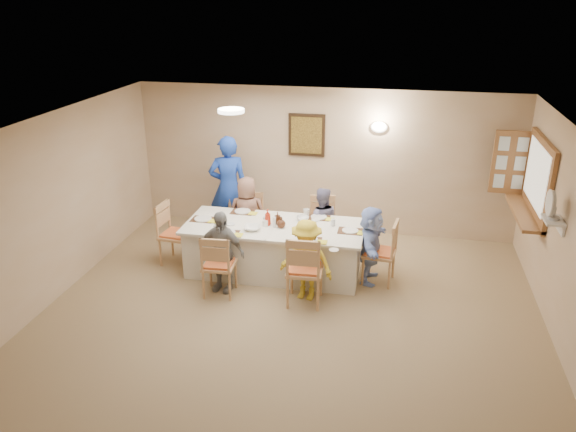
% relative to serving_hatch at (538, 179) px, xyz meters
% --- Properties ---
extents(ground, '(7.00, 7.00, 0.00)m').
position_rel_serving_hatch_xyz_m(ground, '(-3.21, -2.40, -1.50)').
color(ground, olive).
extents(room_walls, '(7.00, 7.00, 7.00)m').
position_rel_serving_hatch_xyz_m(room_walls, '(-3.21, -2.40, 0.01)').
color(room_walls, tan).
rests_on(room_walls, ground).
extents(wall_picture, '(0.62, 0.05, 0.72)m').
position_rel_serving_hatch_xyz_m(wall_picture, '(-3.51, 1.06, 0.20)').
color(wall_picture, black).
rests_on(wall_picture, room_walls).
extents(wall_sconce, '(0.26, 0.09, 0.18)m').
position_rel_serving_hatch_xyz_m(wall_sconce, '(-2.31, 1.04, 0.40)').
color(wall_sconce, white).
rests_on(wall_sconce, room_walls).
extents(ceiling_light, '(0.36, 0.36, 0.05)m').
position_rel_serving_hatch_xyz_m(ceiling_light, '(-4.21, -0.90, 0.97)').
color(ceiling_light, white).
rests_on(ceiling_light, room_walls).
extents(serving_hatch, '(0.06, 1.50, 1.15)m').
position_rel_serving_hatch_xyz_m(serving_hatch, '(0.00, 0.00, 0.00)').
color(serving_hatch, '#966036').
rests_on(serving_hatch, room_walls).
extents(hatch_sill, '(0.30, 1.50, 0.05)m').
position_rel_serving_hatch_xyz_m(hatch_sill, '(-0.12, 0.00, -0.53)').
color(hatch_sill, '#966036').
rests_on(hatch_sill, room_walls).
extents(shutter_door, '(0.55, 0.04, 1.00)m').
position_rel_serving_hatch_xyz_m(shutter_door, '(-0.26, 0.76, 0.00)').
color(shutter_door, '#966036').
rests_on(shutter_door, room_walls).
extents(fan_shelf, '(0.22, 0.36, 0.03)m').
position_rel_serving_hatch_xyz_m(fan_shelf, '(-0.08, -1.35, -0.10)').
color(fan_shelf, white).
rests_on(fan_shelf, room_walls).
extents(desk_fan, '(0.30, 0.30, 0.28)m').
position_rel_serving_hatch_xyz_m(desk_fan, '(-0.11, -1.35, 0.05)').
color(desk_fan, '#A5A5A8').
rests_on(desk_fan, fan_shelf).
extents(dining_table, '(2.63, 1.11, 0.76)m').
position_rel_serving_hatch_xyz_m(dining_table, '(-3.68, -0.69, -1.12)').
color(dining_table, white).
rests_on(dining_table, ground).
extents(chair_back_left, '(0.45, 0.45, 0.90)m').
position_rel_serving_hatch_xyz_m(chair_back_left, '(-4.28, 0.11, -1.05)').
color(chair_back_left, tan).
rests_on(chair_back_left, ground).
extents(chair_back_right, '(0.49, 0.49, 0.93)m').
position_rel_serving_hatch_xyz_m(chair_back_right, '(-3.08, 0.11, -1.04)').
color(chair_back_right, tan).
rests_on(chair_back_right, ground).
extents(chair_front_left, '(0.47, 0.47, 0.93)m').
position_rel_serving_hatch_xyz_m(chair_front_left, '(-4.28, -1.49, -1.03)').
color(chair_front_left, tan).
rests_on(chair_front_left, ground).
extents(chair_front_right, '(0.52, 0.52, 1.03)m').
position_rel_serving_hatch_xyz_m(chair_front_right, '(-3.08, -1.49, -0.99)').
color(chair_front_right, tan).
rests_on(chair_front_right, ground).
extents(chair_left_end, '(0.51, 0.51, 0.98)m').
position_rel_serving_hatch_xyz_m(chair_left_end, '(-5.23, -0.69, -1.01)').
color(chair_left_end, tan).
rests_on(chair_left_end, ground).
extents(chair_right_end, '(0.51, 0.51, 0.96)m').
position_rel_serving_hatch_xyz_m(chair_right_end, '(-2.13, -0.69, -1.02)').
color(chair_right_end, tan).
rests_on(chair_right_end, ground).
extents(diner_back_left, '(0.74, 0.59, 1.24)m').
position_rel_serving_hatch_xyz_m(diner_back_left, '(-4.28, -0.01, -0.88)').
color(diner_back_left, brown).
rests_on(diner_back_left, ground).
extents(diner_back_right, '(0.69, 0.60, 1.15)m').
position_rel_serving_hatch_xyz_m(diner_back_right, '(-3.08, -0.01, -0.93)').
color(diner_back_right, slate).
rests_on(diner_back_right, ground).
extents(diner_front_left, '(0.80, 0.54, 1.19)m').
position_rel_serving_hatch_xyz_m(diner_front_left, '(-4.28, -1.37, -0.90)').
color(diner_front_left, gray).
rests_on(diner_front_left, ground).
extents(diner_front_right, '(0.91, 0.72, 1.16)m').
position_rel_serving_hatch_xyz_m(diner_front_right, '(-3.08, -1.37, -0.92)').
color(diner_front_right, gold).
rests_on(diner_front_right, ground).
extents(diner_right_end, '(1.11, 0.47, 1.16)m').
position_rel_serving_hatch_xyz_m(diner_right_end, '(-2.26, -0.69, -0.92)').
color(diner_right_end, '#9BB7FB').
rests_on(diner_right_end, ground).
extents(caregiver, '(0.90, 0.81, 1.78)m').
position_rel_serving_hatch_xyz_m(caregiver, '(-4.73, 0.46, -0.61)').
color(caregiver, '#1E44BA').
rests_on(caregiver, ground).
extents(placemat_fl, '(0.34, 0.25, 0.01)m').
position_rel_serving_hatch_xyz_m(placemat_fl, '(-4.28, -1.11, -0.74)').
color(placemat_fl, '#472B19').
rests_on(placemat_fl, dining_table).
extents(plate_fl, '(0.26, 0.26, 0.02)m').
position_rel_serving_hatch_xyz_m(plate_fl, '(-4.28, -1.11, -0.73)').
color(plate_fl, white).
rests_on(plate_fl, dining_table).
extents(napkin_fl, '(0.14, 0.14, 0.01)m').
position_rel_serving_hatch_xyz_m(napkin_fl, '(-4.10, -1.16, -0.73)').
color(napkin_fl, yellow).
rests_on(napkin_fl, dining_table).
extents(placemat_fr, '(0.32, 0.24, 0.01)m').
position_rel_serving_hatch_xyz_m(placemat_fr, '(-3.08, -1.11, -0.74)').
color(placemat_fr, '#472B19').
rests_on(placemat_fr, dining_table).
extents(plate_fr, '(0.23, 0.23, 0.01)m').
position_rel_serving_hatch_xyz_m(plate_fr, '(-3.08, -1.11, -0.73)').
color(plate_fr, white).
rests_on(plate_fr, dining_table).
extents(napkin_fr, '(0.14, 0.14, 0.01)m').
position_rel_serving_hatch_xyz_m(napkin_fr, '(-2.90, -1.16, -0.73)').
color(napkin_fr, yellow).
rests_on(napkin_fr, dining_table).
extents(placemat_bl, '(0.35, 0.26, 0.01)m').
position_rel_serving_hatch_xyz_m(placemat_bl, '(-4.28, -0.27, -0.74)').
color(placemat_bl, '#472B19').
rests_on(placemat_bl, dining_table).
extents(plate_bl, '(0.25, 0.25, 0.02)m').
position_rel_serving_hatch_xyz_m(plate_bl, '(-4.28, -0.27, -0.73)').
color(plate_bl, white).
rests_on(plate_bl, dining_table).
extents(napkin_bl, '(0.13, 0.13, 0.01)m').
position_rel_serving_hatch_xyz_m(napkin_bl, '(-4.10, -0.32, -0.73)').
color(napkin_bl, yellow).
rests_on(napkin_bl, dining_table).
extents(placemat_br, '(0.33, 0.25, 0.01)m').
position_rel_serving_hatch_xyz_m(placemat_br, '(-3.08, -0.27, -0.74)').
color(placemat_br, '#472B19').
rests_on(placemat_br, dining_table).
extents(plate_br, '(0.24, 0.24, 0.02)m').
position_rel_serving_hatch_xyz_m(plate_br, '(-3.08, -0.27, -0.73)').
color(plate_br, white).
rests_on(plate_br, dining_table).
extents(napkin_br, '(0.13, 0.13, 0.01)m').
position_rel_serving_hatch_xyz_m(napkin_br, '(-2.90, -0.32, -0.73)').
color(napkin_br, yellow).
rests_on(napkin_br, dining_table).
extents(placemat_le, '(0.35, 0.26, 0.01)m').
position_rel_serving_hatch_xyz_m(placemat_le, '(-4.78, -0.69, -0.74)').
color(placemat_le, '#472B19').
rests_on(placemat_le, dining_table).
extents(plate_le, '(0.26, 0.26, 0.02)m').
position_rel_serving_hatch_xyz_m(plate_le, '(-4.78, -0.69, -0.73)').
color(plate_le, white).
rests_on(plate_le, dining_table).
extents(napkin_le, '(0.14, 0.14, 0.01)m').
position_rel_serving_hatch_xyz_m(napkin_le, '(-4.60, -0.74, -0.73)').
color(napkin_le, yellow).
rests_on(napkin_le, dining_table).
extents(placemat_re, '(0.35, 0.26, 0.01)m').
position_rel_serving_hatch_xyz_m(placemat_re, '(-2.56, -0.69, -0.74)').
color(placemat_re, '#472B19').
rests_on(placemat_re, dining_table).
extents(plate_re, '(0.23, 0.23, 0.01)m').
position_rel_serving_hatch_xyz_m(plate_re, '(-2.56, -0.69, -0.73)').
color(plate_re, white).
rests_on(plate_re, dining_table).
extents(napkin_re, '(0.14, 0.14, 0.01)m').
position_rel_serving_hatch_xyz_m(napkin_re, '(-2.38, -0.74, -0.73)').
color(napkin_re, yellow).
rests_on(napkin_re, dining_table).
extents(teacup_a, '(0.15, 0.15, 0.08)m').
position_rel_serving_hatch_xyz_m(teacup_a, '(-4.44, -1.04, -0.70)').
color(teacup_a, white).
rests_on(teacup_a, dining_table).
extents(teacup_b, '(0.11, 0.11, 0.09)m').
position_rel_serving_hatch_xyz_m(teacup_b, '(-3.29, -0.19, -0.69)').
color(teacup_b, white).
rests_on(teacup_b, dining_table).
extents(bowl_a, '(0.31, 0.31, 0.06)m').
position_rel_serving_hatch_xyz_m(bowl_a, '(-3.95, -0.92, -0.71)').
color(bowl_a, white).
rests_on(bowl_a, dining_table).
extents(bowl_b, '(0.25, 0.25, 0.06)m').
position_rel_serving_hatch_xyz_m(bowl_b, '(-3.31, -0.41, -0.71)').
color(bowl_b, white).
rests_on(bowl_b, dining_table).
extents(condiment_ketchup, '(0.13, 0.13, 0.24)m').
position_rel_serving_hatch_xyz_m(condiment_ketchup, '(-3.77, -0.70, -0.62)').
color(condiment_ketchup, red).
rests_on(condiment_ketchup, dining_table).
extents(condiment_brown, '(0.13, 0.13, 0.18)m').
position_rel_serving_hatch_xyz_m(condiment_brown, '(-3.64, -0.63, -0.65)').
color(condiment_brown, '#432212').
rests_on(condiment_brown, dining_table).
extents(condiment_malt, '(0.15, 0.15, 0.17)m').
position_rel_serving_hatch_xyz_m(condiment_malt, '(-3.56, -0.75, -0.66)').
color(condiment_malt, '#432212').
rests_on(condiment_malt, dining_table).
extents(drinking_glass, '(0.06, 0.06, 0.10)m').
position_rel_serving_hatch_xyz_m(drinking_glass, '(-3.83, -0.64, -0.68)').
color(drinking_glass, silver).
rests_on(drinking_glass, dining_table).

